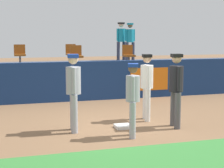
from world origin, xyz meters
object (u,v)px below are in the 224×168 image
object	(u,v)px
player_fielder_home	(147,82)
seat_back_center	(71,53)
player_umpire	(176,85)
spectator_hooded	(130,39)
seat_back_left	(20,53)
player_runner_visitor	(73,87)
seat_front_center	(76,55)
seat_front_right	(128,54)
spectator_capped	(121,38)
first_base	(123,126)
player_coach_visitor	(133,95)

from	to	relation	value
player_fielder_home	seat_back_center	size ratio (longest dim) A/B	2.17
player_umpire	spectator_hooded	bearing A→B (deg)	176.18
seat_back_left	player_runner_visitor	bearing A→B (deg)	-82.74
player_runner_visitor	player_fielder_home	bearing A→B (deg)	112.26
player_runner_visitor	seat_front_center	xyz separation A→B (m)	(1.15, 5.55, 0.48)
player_umpire	seat_front_right	world-z (taller)	seat_front_right
player_runner_visitor	seat_front_right	bearing A→B (deg)	155.35
seat_back_center	spectator_capped	xyz separation A→B (m)	(2.70, 1.20, 0.60)
spectator_hooded	first_base	bearing A→B (deg)	67.34
spectator_capped	seat_back_center	bearing A→B (deg)	8.43
player_fielder_home	spectator_capped	world-z (taller)	spectator_capped
player_coach_visitor	seat_back_center	world-z (taller)	seat_back_center
seat_front_center	player_runner_visitor	bearing A→B (deg)	-101.74
seat_back_left	spectator_capped	distance (m)	5.08
seat_back_left	first_base	bearing A→B (deg)	-73.49
first_base	seat_front_center	world-z (taller)	seat_front_center
player_umpire	seat_back_left	xyz separation A→B (m)	(-3.50, 7.69, 0.48)
player_fielder_home	player_runner_visitor	xyz separation A→B (m)	(-2.16, -0.62, 0.04)
seat_back_center	seat_front_center	size ratio (longest dim) A/B	1.00
seat_back_center	seat_front_center	xyz separation A→B (m)	(-0.11, -1.80, 0.00)
player_coach_visitor	seat_front_right	bearing A→B (deg)	-179.48
seat_back_center	seat_back_left	distance (m)	2.20
player_umpire	spectator_hooded	xyz separation A→B (m)	(1.76, 8.56, 1.06)
player_fielder_home	spectator_capped	size ratio (longest dim) A/B	0.99
first_base	player_umpire	world-z (taller)	player_umpire
seat_back_center	first_base	bearing A→B (deg)	-90.08
spectator_hooded	player_coach_visitor	bearing A→B (deg)	68.80
seat_front_right	seat_front_center	world-z (taller)	same
seat_back_left	seat_front_right	world-z (taller)	same
player_umpire	spectator_capped	size ratio (longest dim) A/B	1.02
seat_back_left	spectator_capped	bearing A→B (deg)	13.78
seat_front_right	spectator_hooded	world-z (taller)	spectator_hooded
spectator_hooded	seat_front_right	bearing A→B (deg)	67.01
seat_front_right	player_umpire	bearing A→B (deg)	-97.26
first_base	player_runner_visitor	size ratio (longest dim) A/B	0.21
first_base	seat_back_center	distance (m)	7.55
spectator_hooded	spectator_capped	world-z (taller)	spectator_capped
player_coach_visitor	seat_back_left	bearing A→B (deg)	-146.72
seat_back_left	spectator_capped	xyz separation A→B (m)	(4.90, 1.20, 0.60)
player_fielder_home	spectator_capped	distance (m)	8.21
spectator_hooded	seat_back_center	bearing A→B (deg)	13.57
spectator_capped	player_umpire	bearing A→B (deg)	65.44
player_coach_visitor	seat_back_center	bearing A→B (deg)	-161.74
player_runner_visitor	seat_front_center	bearing A→B (deg)	174.44
spectator_hooded	player_fielder_home	bearing A→B (deg)	71.79
player_fielder_home	player_runner_visitor	bearing A→B (deg)	-62.24
seat_front_center	seat_back_left	bearing A→B (deg)	139.24
seat_back_center	spectator_hooded	bearing A→B (deg)	15.89
player_coach_visitor	seat_back_center	xyz separation A→B (m)	(0.05, 8.21, 0.58)
first_base	seat_front_right	distance (m)	6.15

